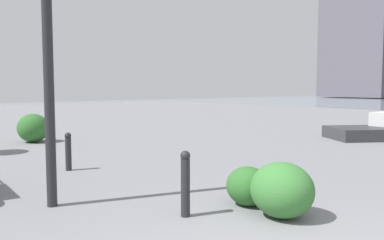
% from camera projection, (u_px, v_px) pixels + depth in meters
% --- Properties ---
extents(bollard_near, '(0.13, 0.13, 0.87)m').
position_uv_depth(bollard_near, '(185.00, 182.00, 5.23)').
color(bollard_near, '#232328').
rests_on(bollard_near, ground).
extents(bollard_mid, '(0.13, 0.13, 0.77)m').
position_uv_depth(bollard_mid, '(68.00, 151.00, 8.13)').
color(bollard_mid, '#232328').
rests_on(bollard_mid, ground).
extents(shrub_low, '(1.02, 0.92, 0.87)m').
position_uv_depth(shrub_low, '(33.00, 128.00, 12.27)').
color(shrub_low, '#2D6628').
rests_on(shrub_low, ground).
extents(shrub_round, '(0.85, 0.77, 0.72)m').
position_uv_depth(shrub_round, '(282.00, 190.00, 5.20)').
color(shrub_round, '#387533').
rests_on(shrub_round, ground).
extents(shrub_wide, '(0.65, 0.59, 0.56)m').
position_uv_depth(shrub_wide, '(248.00, 186.00, 5.75)').
color(shrub_wide, '#2D6628').
rests_on(shrub_wide, ground).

